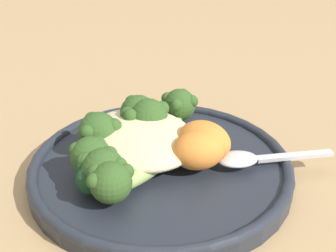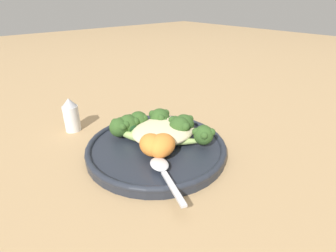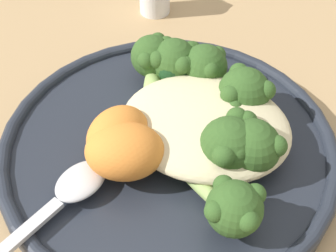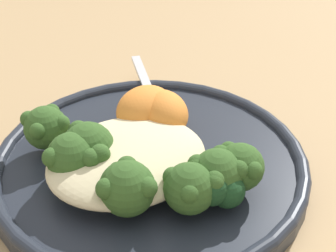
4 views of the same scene
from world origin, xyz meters
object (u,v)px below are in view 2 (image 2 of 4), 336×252
(broccoli_stalk_3, at_px, (160,124))
(broccoli_stalk_5, at_px, (139,123))
(kale_tuft, at_px, (129,125))
(sweet_potato_chunk_0, at_px, (162,145))
(broccoli_stalk_0, at_px, (198,136))
(broccoli_stalk_6, at_px, (133,128))
(sweet_potato_chunk_1, at_px, (152,145))
(salt_shaker, at_px, (71,115))
(broccoli_stalk_4, at_px, (159,120))
(broccoli_stalk_7, at_px, (124,130))
(quinoa_mound, at_px, (165,131))
(spoon, at_px, (162,169))
(broccoli_stalk_1, at_px, (177,129))
(plate, at_px, (156,147))
(broccoli_stalk_2, at_px, (181,126))

(broccoli_stalk_3, bearing_deg, broccoli_stalk_5, 102.30)
(kale_tuft, bearing_deg, sweet_potato_chunk_0, 87.80)
(broccoli_stalk_0, bearing_deg, broccoli_stalk_6, 160.62)
(sweet_potato_chunk_1, height_order, salt_shaker, salt_shaker)
(broccoli_stalk_4, bearing_deg, sweet_potato_chunk_0, -167.82)
(kale_tuft, bearing_deg, broccoli_stalk_3, 144.76)
(sweet_potato_chunk_1, bearing_deg, sweet_potato_chunk_0, 129.46)
(broccoli_stalk_7, bearing_deg, broccoli_stalk_3, -128.53)
(broccoli_stalk_5, relative_size, broccoli_stalk_7, 0.98)
(quinoa_mound, xyz_separation_m, spoon, (0.08, 0.08, -0.01))
(broccoli_stalk_0, height_order, broccoli_stalk_5, broccoli_stalk_5)
(broccoli_stalk_1, bearing_deg, spoon, -138.03)
(broccoli_stalk_1, distance_m, broccoli_stalk_5, 0.08)
(plate, distance_m, broccoli_stalk_5, 0.07)
(sweet_potato_chunk_1, distance_m, kale_tuft, 0.10)
(sweet_potato_chunk_0, bearing_deg, spoon, 51.14)
(broccoli_stalk_4, relative_size, broccoli_stalk_6, 0.78)
(broccoli_stalk_1, xyz_separation_m, broccoli_stalk_2, (-0.02, -0.00, -0.00))
(broccoli_stalk_5, xyz_separation_m, broccoli_stalk_7, (0.04, 0.00, -0.00))
(broccoli_stalk_6, bearing_deg, sweet_potato_chunk_0, 173.54)
(spoon, bearing_deg, broccoli_stalk_0, 121.10)
(broccoli_stalk_2, bearing_deg, broccoli_stalk_1, -162.66)
(broccoli_stalk_5, height_order, kale_tuft, broccoli_stalk_5)
(broccoli_stalk_2, bearing_deg, broccoli_stalk_7, 147.30)
(broccoli_stalk_2, relative_size, broccoli_stalk_5, 1.08)
(broccoli_stalk_0, height_order, spoon, broccoli_stalk_0)
(quinoa_mound, height_order, salt_shaker, salt_shaker)
(quinoa_mound, bearing_deg, plate, 11.04)
(broccoli_stalk_7, bearing_deg, sweet_potato_chunk_1, 163.06)
(plate, relative_size, sweet_potato_chunk_1, 5.07)
(broccoli_stalk_5, bearing_deg, kale_tuft, 77.03)
(broccoli_stalk_7, bearing_deg, salt_shaker, -0.54)
(broccoli_stalk_6, bearing_deg, broccoli_stalk_1, -141.53)
(plate, distance_m, broccoli_stalk_3, 0.06)
(kale_tuft, bearing_deg, broccoli_stalk_6, 83.79)
(broccoli_stalk_1, height_order, salt_shaker, salt_shaker)
(broccoli_stalk_4, relative_size, broccoli_stalk_5, 0.89)
(broccoli_stalk_1, distance_m, broccoli_stalk_4, 0.05)
(plate, distance_m, sweet_potato_chunk_0, 0.05)
(broccoli_stalk_1, bearing_deg, broccoli_stalk_7, 145.53)
(quinoa_mound, height_order, spoon, quinoa_mound)
(sweet_potato_chunk_1, bearing_deg, broccoli_stalk_7, -86.86)
(broccoli_stalk_1, relative_size, salt_shaker, 1.31)
(broccoli_stalk_5, height_order, sweet_potato_chunk_1, broccoli_stalk_5)
(broccoli_stalk_5, relative_size, kale_tuft, 2.21)
(quinoa_mound, xyz_separation_m, broccoli_stalk_6, (0.04, -0.05, 0.00))
(spoon, bearing_deg, sweet_potato_chunk_1, 179.62)
(broccoli_stalk_1, distance_m, broccoli_stalk_2, 0.02)
(spoon, bearing_deg, broccoli_stalk_4, 162.23)
(broccoli_stalk_2, distance_m, broccoli_stalk_6, 0.10)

